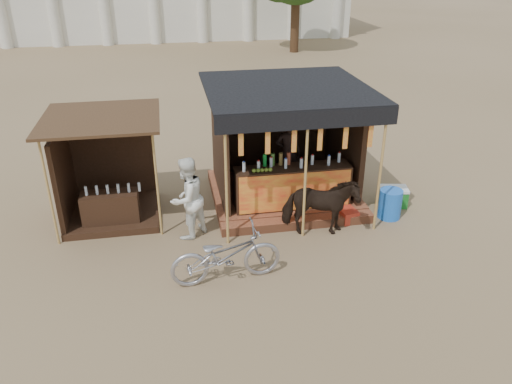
{
  "coord_description": "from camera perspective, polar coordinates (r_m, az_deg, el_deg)",
  "views": [
    {
      "loc": [
        -1.61,
        -7.25,
        5.5
      ],
      "look_at": [
        0.0,
        1.6,
        1.1
      ],
      "focal_mm": 35.0,
      "sensor_mm": 36.0,
      "label": 1
    }
  ],
  "objects": [
    {
      "name": "blue_barrel",
      "position": [
        11.61,
        15.07,
        -1.31
      ],
      "size": [
        0.57,
        0.57,
        0.67
      ],
      "primitive_type": "cylinder",
      "rotation": [
        0.0,
        0.0,
        0.12
      ],
      "color": "blue",
      "rests_on": "ground"
    },
    {
      "name": "bystander",
      "position": [
        10.34,
        -7.88,
        -0.72
      ],
      "size": [
        1.08,
        1.07,
        1.76
      ],
      "primitive_type": "imported",
      "rotation": [
        0.0,
        0.0,
        3.89
      ],
      "color": "white",
      "rests_on": "ground"
    },
    {
      "name": "main_stall",
      "position": [
        11.81,
        3.29,
        3.76
      ],
      "size": [
        3.6,
        3.61,
        2.78
      ],
      "color": "#964F31",
      "rests_on": "ground"
    },
    {
      "name": "ground",
      "position": [
        9.24,
        1.81,
        -10.47
      ],
      "size": [
        120.0,
        120.0,
        0.0
      ],
      "primitive_type": "plane",
      "color": "#846B4C",
      "rests_on": "ground"
    },
    {
      "name": "cow",
      "position": [
        10.47,
        7.29,
        -1.73
      ],
      "size": [
        1.64,
        0.94,
        1.31
      ],
      "primitive_type": "imported",
      "rotation": [
        0.0,
        0.0,
        1.41
      ],
      "color": "black",
      "rests_on": "ground"
    },
    {
      "name": "secondary_stall",
      "position": [
        11.57,
        -17.14,
        1.16
      ],
      "size": [
        2.4,
        2.4,
        2.38
      ],
      "color": "#321C12",
      "rests_on": "ground"
    },
    {
      "name": "red_crate",
      "position": [
        11.33,
        10.41,
        -2.62
      ],
      "size": [
        0.43,
        0.5,
        0.28
      ],
      "primitive_type": "cube",
      "rotation": [
        0.0,
        0.0,
        0.17
      ],
      "color": "#A72B1B",
      "rests_on": "ground"
    },
    {
      "name": "cooler",
      "position": [
        12.21,
        15.39,
        -0.5
      ],
      "size": [
        0.71,
        0.56,
        0.46
      ],
      "color": "#197423",
      "rests_on": "ground"
    },
    {
      "name": "motorbike",
      "position": [
        9.06,
        -3.45,
        -7.21
      ],
      "size": [
        2.08,
        0.89,
        1.07
      ],
      "primitive_type": "imported",
      "rotation": [
        0.0,
        0.0,
        1.66
      ],
      "color": "#9C9BA3",
      "rests_on": "ground"
    }
  ]
}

